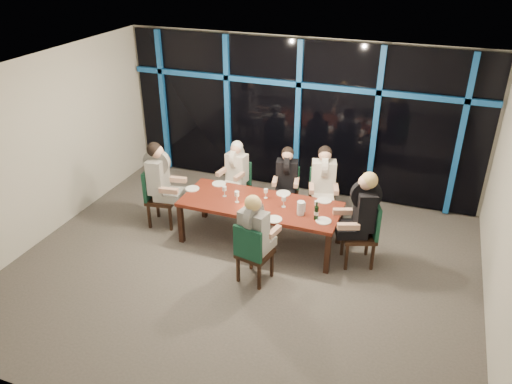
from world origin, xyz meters
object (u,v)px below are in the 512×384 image
chair_far_right (322,193)px  wine_bottle (316,213)px  chair_far_left (238,182)px  diner_far_mid (287,173)px  dining_table (260,207)px  diner_far_right (324,175)px  diner_end_left (160,173)px  chair_end_left (157,194)px  chair_end_right (365,230)px  diner_near_mid (255,225)px  water_pitcher (301,208)px  diner_far_left (236,166)px  diner_end_right (362,206)px  chair_far_mid (287,189)px  chair_near_mid (252,251)px

chair_far_right → wine_bottle: wine_bottle is taller
chair_far_left → wine_bottle: (1.78, -1.21, 0.35)m
chair_far_right → diner_far_mid: size_ratio=1.11×
dining_table → diner_far_right: 1.29m
diner_end_left → chair_end_left: bearing=90.0°
chair_end_right → diner_far_mid: size_ratio=1.20×
chair_end_right → diner_far_mid: diner_far_mid is taller
dining_table → chair_end_right: (1.71, 0.03, -0.09)m
diner_near_mid → water_pitcher: diner_near_mid is taller
diner_far_left → diner_far_mid: diner_far_mid is taller
water_pitcher → diner_end_right: bearing=23.3°
chair_far_mid → chair_far_right: bearing=-12.2°
diner_far_mid → diner_near_mid: 1.97m
diner_end_right → water_pitcher: bearing=-103.3°
chair_far_left → chair_near_mid: (1.06, -2.08, 0.04)m
chair_far_mid → chair_far_right: (0.66, -0.01, 0.04)m
chair_near_mid → water_pitcher: bearing=-104.9°
chair_far_left → chair_end_right: size_ratio=0.86×
chair_end_right → diner_near_mid: 1.78m
chair_far_right → diner_end_right: bearing=-67.5°
chair_far_right → diner_far_mid: diner_far_mid is taller
chair_far_left → diner_far_right: size_ratio=0.94×
dining_table → diner_far_left: size_ratio=2.92×
dining_table → wine_bottle: bearing=-10.7°
diner_end_left → water_pitcher: bearing=-100.9°
chair_far_right → diner_far_left: size_ratio=1.12×
chair_end_right → diner_far_right: 1.36m
diner_end_left → diner_far_left: bearing=-54.4°
chair_end_right → diner_near_mid: bearing=-75.8°
dining_table → water_pitcher: 0.74m
diner_near_mid → chair_far_left: bearing=-50.5°
diner_end_left → diner_near_mid: diner_end_left is taller
chair_end_right → wine_bottle: bearing=-94.8°
chair_far_left → diner_end_right: bearing=-13.7°
chair_far_left → chair_near_mid: chair_near_mid is taller
chair_near_mid → diner_far_mid: (-0.11, 2.04, 0.33)m
diner_far_left → diner_near_mid: diner_near_mid is taller
chair_far_left → water_pitcher: (1.52, -1.15, 0.35)m
diner_far_mid → wine_bottle: (0.83, -1.17, -0.01)m
chair_end_left → diner_far_right: 2.91m
chair_far_mid → diner_near_mid: 2.09m
chair_far_right → diner_end_right: (0.84, -1.06, 0.46)m
chair_end_left → wine_bottle: (2.88, -0.15, 0.27)m
chair_near_mid → diner_far_left: (-1.07, 2.00, 0.32)m
dining_table → chair_far_mid: size_ratio=2.84×
dining_table → diner_end_left: 1.85m
diner_far_mid → chair_end_right: bearing=-43.1°
chair_far_mid → diner_end_right: (1.50, -1.07, 0.51)m
chair_far_right → diner_near_mid: diner_near_mid is taller
diner_far_right → chair_far_right: bearing=90.0°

